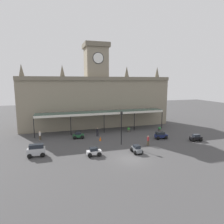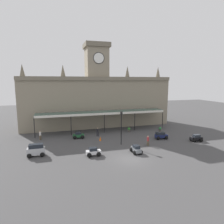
% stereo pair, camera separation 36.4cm
% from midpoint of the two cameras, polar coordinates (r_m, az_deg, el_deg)
% --- Properties ---
extents(ground_plane, '(140.00, 140.00, 0.00)m').
position_cam_midpoint_polar(ground_plane, '(27.29, 5.12, -13.51)').
color(ground_plane, '#434243').
extents(station_building, '(33.49, 7.21, 18.79)m').
position_cam_midpoint_polar(station_building, '(45.98, -4.81, 3.86)').
color(station_building, gray).
rests_on(station_building, ground).
extents(entrance_canopy, '(26.81, 3.26, 4.21)m').
position_cam_midpoint_polar(entrance_canopy, '(40.62, -3.05, -0.04)').
color(entrance_canopy, '#38564C').
rests_on(entrance_canopy, ground).
extents(car_silver_van, '(2.41, 1.60, 1.77)m').
position_cam_midpoint_polar(car_silver_van, '(29.73, -21.57, -10.54)').
color(car_silver_van, '#B2B5BA').
rests_on(car_silver_van, ground).
extents(car_green_sedan, '(2.10, 1.60, 1.19)m').
position_cam_midpoint_polar(car_green_sedan, '(36.69, -10.10, -6.85)').
color(car_green_sedan, '#1E512D').
rests_on(car_green_sedan, ground).
extents(car_navy_estate, '(2.33, 1.68, 1.27)m').
position_cam_midpoint_polar(car_navy_estate, '(36.96, 13.79, -6.75)').
color(car_navy_estate, '#19214C').
rests_on(car_navy_estate, ground).
extents(car_white_sedan, '(2.05, 1.52, 1.19)m').
position_cam_midpoint_polar(car_white_sedan, '(28.22, -5.69, -11.65)').
color(car_white_sedan, silver).
rests_on(car_white_sedan, ground).
extents(car_grey_sedan, '(1.53, 2.06, 1.19)m').
position_cam_midpoint_polar(car_grey_sedan, '(29.36, 6.82, -10.83)').
color(car_grey_sedan, slate).
rests_on(car_grey_sedan, ground).
extents(car_black_sedan, '(2.13, 1.65, 1.19)m').
position_cam_midpoint_polar(car_black_sedan, '(37.64, 23.04, -7.03)').
color(car_black_sedan, black).
rests_on(car_black_sedan, ground).
extents(pedestrian_near_entrance, '(0.39, 0.34, 1.67)m').
position_cam_midpoint_polar(pedestrian_near_entrance, '(37.49, -4.56, -5.75)').
color(pedestrian_near_entrance, black).
rests_on(pedestrian_near_entrance, ground).
extents(pedestrian_beside_cars, '(0.39, 0.34, 1.67)m').
position_cam_midpoint_polar(pedestrian_beside_cars, '(32.65, 10.18, -8.11)').
color(pedestrian_beside_cars, brown).
rests_on(pedestrian_beside_cars, ground).
extents(pedestrian_crossing_forecourt, '(0.34, 0.34, 1.67)m').
position_cam_midpoint_polar(pedestrian_crossing_forecourt, '(37.41, -20.57, -6.34)').
color(pedestrian_crossing_forecourt, brown).
rests_on(pedestrian_crossing_forecourt, ground).
extents(victorian_lamppost, '(0.30, 0.30, 5.69)m').
position_cam_midpoint_polar(victorian_lamppost, '(31.98, 2.45, -3.57)').
color(victorian_lamppost, black).
rests_on(victorian_lamppost, ground).
extents(traffic_cone, '(0.40, 0.40, 0.74)m').
position_cam_midpoint_polar(traffic_cone, '(34.93, -3.74, -7.76)').
color(traffic_cone, orange).
rests_on(traffic_cone, ground).
extents(planter_by_canopy, '(0.60, 0.60, 0.96)m').
position_cam_midpoint_polar(planter_by_canopy, '(42.25, 13.48, -4.87)').
color(planter_by_canopy, '#47423D').
rests_on(planter_by_canopy, ground).
extents(planter_near_kerb, '(0.60, 0.60, 0.96)m').
position_cam_midpoint_polar(planter_near_kerb, '(40.76, 4.61, -5.15)').
color(planter_near_kerb, '#47423D').
rests_on(planter_near_kerb, ground).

